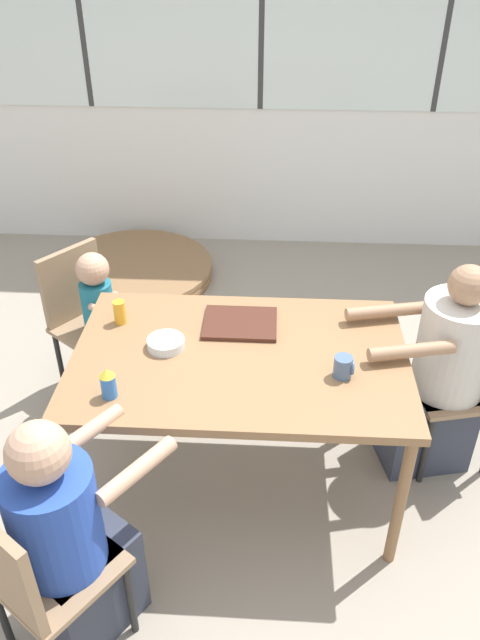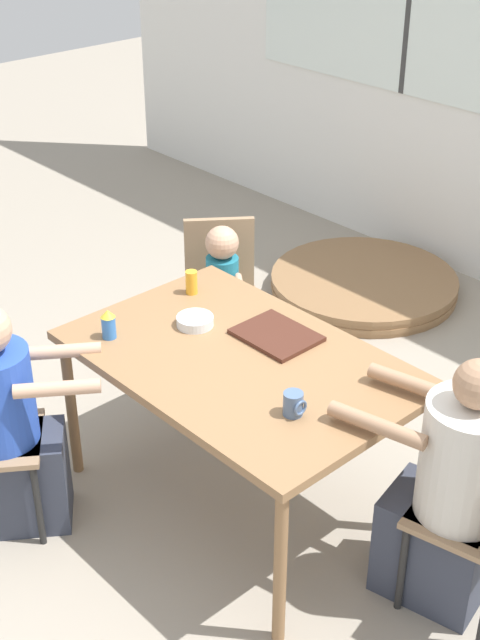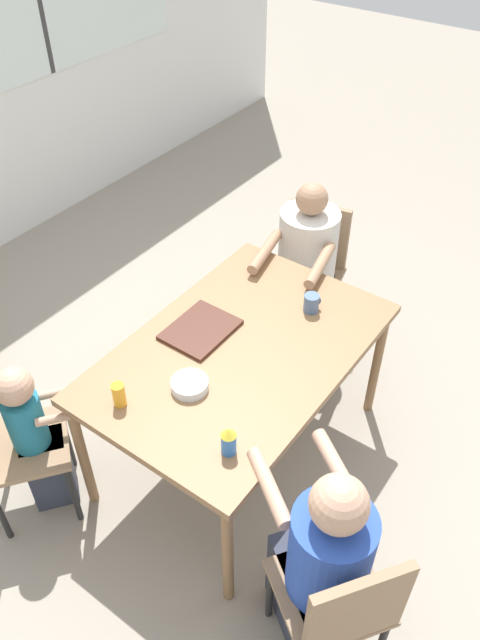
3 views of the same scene
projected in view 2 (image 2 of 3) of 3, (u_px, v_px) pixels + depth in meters
name	position (u px, v px, depth m)	size (l,w,h in m)	color
ground_plane	(240.00, 499.00, 4.12)	(16.00, 16.00, 0.00)	gray
dining_table	(240.00, 370.00, 3.77)	(1.47, 0.96, 0.78)	olive
chair_for_toddler	(221.00, 284.00, 4.85)	(0.56, 0.56, 0.87)	#937556
person_woman_green_shirt	(450.00, 497.00, 3.39)	(0.69, 0.47, 1.12)	#333847
person_man_blue_shirt	(11.00, 430.00, 3.77)	(0.58, 0.64, 1.09)	#333847
person_toddler	(223.00, 308.00, 4.75)	(0.35, 0.33, 0.92)	#333847
food_tray_dark	(276.00, 335.00, 3.87)	(0.34, 0.27, 0.02)	#472319
coffee_mug	(294.00, 404.00, 3.36)	(0.08, 0.08, 0.10)	slate
sippy_cup	(108.00, 324.00, 3.84)	(0.06, 0.06, 0.14)	blue
juice_glass	(191.00, 282.00, 4.20)	(0.06, 0.06, 0.11)	gold
bowl_white_shallow	(195.00, 321.00, 3.95)	(0.17, 0.17, 0.04)	silver
folded_table_stack	(364.00, 284.00, 5.85)	(1.22, 1.22, 0.12)	olive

